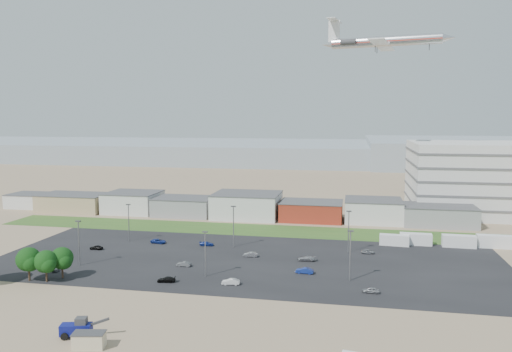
% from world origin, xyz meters
% --- Properties ---
extents(ground, '(700.00, 700.00, 0.00)m').
position_xyz_m(ground, '(0.00, 0.00, 0.00)').
color(ground, '#967A5F').
rests_on(ground, ground).
extents(parking_lot, '(120.00, 50.00, 0.01)m').
position_xyz_m(parking_lot, '(5.00, 20.00, 0.01)').
color(parking_lot, black).
rests_on(parking_lot, ground).
extents(grass_strip, '(160.00, 16.00, 0.02)m').
position_xyz_m(grass_strip, '(0.00, 52.00, 0.01)').
color(grass_strip, '#315A22').
rests_on(grass_strip, ground).
extents(hills_backdrop, '(700.00, 200.00, 9.00)m').
position_xyz_m(hills_backdrop, '(40.00, 315.00, 4.50)').
color(hills_backdrop, gray).
rests_on(hills_backdrop, ground).
extents(building_row, '(170.00, 20.00, 8.00)m').
position_xyz_m(building_row, '(-17.00, 71.00, 4.00)').
color(building_row, silver).
rests_on(building_row, ground).
extents(portable_shed, '(5.06, 3.29, 2.36)m').
position_xyz_m(portable_shed, '(-8.15, -29.12, 1.18)').
color(portable_shed, beige).
rests_on(portable_shed, ground).
extents(telehandler, '(7.84, 4.21, 3.11)m').
position_xyz_m(telehandler, '(-11.99, -26.16, 1.55)').
color(telehandler, navy).
rests_on(telehandler, ground).
extents(box_trailer_a, '(7.75, 3.01, 2.84)m').
position_xyz_m(box_trailer_a, '(40.34, 40.95, 1.42)').
color(box_trailer_a, silver).
rests_on(box_trailer_a, ground).
extents(box_trailer_b, '(8.21, 2.75, 3.06)m').
position_xyz_m(box_trailer_b, '(46.01, 42.69, 1.53)').
color(box_trailer_b, silver).
rests_on(box_trailer_b, ground).
extents(box_trailer_c, '(8.45, 2.88, 3.14)m').
position_xyz_m(box_trailer_c, '(56.77, 42.31, 1.57)').
color(box_trailer_c, silver).
rests_on(box_trailer_c, ground).
extents(box_trailer_d, '(8.80, 2.89, 3.28)m').
position_xyz_m(box_trailer_d, '(65.76, 43.44, 1.64)').
color(box_trailer_d, silver).
rests_on(box_trailer_d, ground).
extents(tree_mid, '(5.31, 5.31, 7.97)m').
position_xyz_m(tree_mid, '(-36.11, -3.54, 3.98)').
color(tree_mid, black).
rests_on(tree_mid, ground).
extents(tree_right, '(4.98, 4.98, 7.47)m').
position_xyz_m(tree_right, '(-32.25, -3.40, 3.73)').
color(tree_right, black).
rests_on(tree_right, ground).
extents(tree_near, '(4.99, 4.99, 7.49)m').
position_xyz_m(tree_near, '(-30.37, -0.62, 3.75)').
color(tree_near, black).
rests_on(tree_near, ground).
extents(lightpole_front_l, '(1.22, 0.51, 10.37)m').
position_xyz_m(lightpole_front_l, '(-31.77, 8.48, 5.19)').
color(lightpole_front_l, slate).
rests_on(lightpole_front_l, ground).
extents(lightpole_front_m, '(1.15, 0.48, 9.74)m').
position_xyz_m(lightpole_front_m, '(-1.13, 6.25, 4.87)').
color(lightpole_front_m, slate).
rests_on(lightpole_front_m, ground).
extents(lightpole_front_r, '(1.24, 0.52, 10.58)m').
position_xyz_m(lightpole_front_r, '(29.01, 9.25, 5.29)').
color(lightpole_front_r, slate).
rests_on(lightpole_front_r, ground).
extents(lightpole_back_l, '(1.20, 0.50, 10.24)m').
position_xyz_m(lightpole_back_l, '(-30.65, 31.87, 5.12)').
color(lightpole_back_l, slate).
rests_on(lightpole_back_l, ground).
extents(lightpole_back_m, '(1.28, 0.53, 10.84)m').
position_xyz_m(lightpole_back_m, '(-1.07, 31.33, 5.42)').
color(lightpole_back_m, slate).
rests_on(lightpole_back_m, ground).
extents(lightpole_back_r, '(1.25, 0.52, 10.60)m').
position_xyz_m(lightpole_back_r, '(28.45, 31.47, 5.30)').
color(lightpole_back_r, slate).
rests_on(lightpole_back_r, ground).
extents(airliner, '(51.02, 39.38, 13.58)m').
position_xyz_m(airliner, '(39.37, 91.19, 60.29)').
color(airliner, silver).
extents(parked_car_1, '(3.98, 1.70, 1.28)m').
position_xyz_m(parked_car_1, '(19.39, 12.27, 0.64)').
color(parked_car_1, navy).
rests_on(parked_car_1, ground).
extents(parked_car_2, '(3.31, 1.49, 1.11)m').
position_xyz_m(parked_car_2, '(33.07, 2.52, 0.55)').
color(parked_car_2, '#A5A5AA').
rests_on(parked_car_2, ground).
extents(parked_car_3, '(3.94, 2.02, 1.10)m').
position_xyz_m(parked_car_3, '(-7.93, 1.06, 0.55)').
color(parked_car_3, black).
rests_on(parked_car_3, ground).
extents(parked_car_4, '(3.37, 1.33, 1.09)m').
position_xyz_m(parked_car_4, '(-8.07, 12.21, 0.55)').
color(parked_car_4, '#595B5E').
rests_on(parked_car_4, ground).
extents(parked_car_5, '(3.37, 1.36, 1.15)m').
position_xyz_m(parked_car_5, '(-34.96, 21.80, 0.57)').
color(parked_car_5, black).
rests_on(parked_car_5, ground).
extents(parked_car_6, '(3.86, 1.81, 1.09)m').
position_xyz_m(parked_car_6, '(-8.32, 31.04, 0.54)').
color(parked_car_6, navy).
rests_on(parked_car_6, ground).
extents(parked_car_7, '(3.59, 1.45, 1.16)m').
position_xyz_m(parked_car_7, '(5.21, 22.77, 0.58)').
color(parked_car_7, '#A5A5AA').
rests_on(parked_car_7, ground).
extents(parked_car_8, '(3.38, 1.70, 1.11)m').
position_xyz_m(parked_car_8, '(33.32, 31.15, 0.55)').
color(parked_car_8, '#A5A5AA').
rests_on(parked_car_8, ground).
extents(parked_car_9, '(4.33, 2.36, 1.15)m').
position_xyz_m(parked_car_9, '(-21.83, 31.04, 0.58)').
color(parked_car_9, navy).
rests_on(parked_car_9, ground).
extents(parked_car_10, '(4.57, 2.11, 1.29)m').
position_xyz_m(parked_car_10, '(-35.83, 3.00, 0.65)').
color(parked_car_10, '#595B5E').
rests_on(parked_car_10, ground).
extents(parked_car_12, '(4.24, 1.86, 1.21)m').
position_xyz_m(parked_car_12, '(18.86, 21.90, 0.61)').
color(parked_car_12, '#A5A5AA').
rests_on(parked_car_12, ground).
extents(parked_car_13, '(3.76, 1.73, 1.20)m').
position_xyz_m(parked_car_13, '(5.41, 2.10, 0.60)').
color(parked_car_13, silver).
rests_on(parked_car_13, ground).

